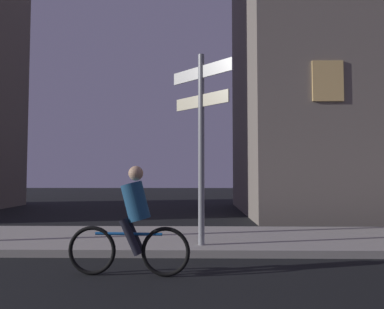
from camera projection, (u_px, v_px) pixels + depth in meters
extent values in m
cube|color=#9E9991|center=(165.00, 239.00, 8.02)|extent=(40.00, 3.03, 0.14)
cylinder|color=gray|center=(201.00, 148.00, 7.11)|extent=(0.12, 0.12, 3.69)
cube|color=white|center=(201.00, 72.00, 7.19)|extent=(1.14, 1.14, 0.24)
cube|color=beige|center=(201.00, 101.00, 7.16)|extent=(1.01, 1.01, 0.24)
torus|color=black|center=(92.00, 250.00, 5.43)|extent=(0.72, 0.11, 0.72)
torus|color=black|center=(166.00, 252.00, 5.35)|extent=(0.72, 0.11, 0.72)
cylinder|color=#1959A5|center=(129.00, 234.00, 5.40)|extent=(1.00, 0.11, 0.04)
cylinder|color=navy|center=(136.00, 201.00, 5.42)|extent=(0.47, 0.35, 0.61)
sphere|color=tan|center=(136.00, 173.00, 5.44)|extent=(0.22, 0.22, 0.22)
cylinder|color=black|center=(130.00, 237.00, 5.31)|extent=(0.35, 0.14, 0.55)
cylinder|color=black|center=(133.00, 235.00, 5.49)|extent=(0.35, 0.14, 0.55)
cube|color=#F2C672|center=(328.00, 81.00, 10.71)|extent=(0.90, 0.06, 1.20)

